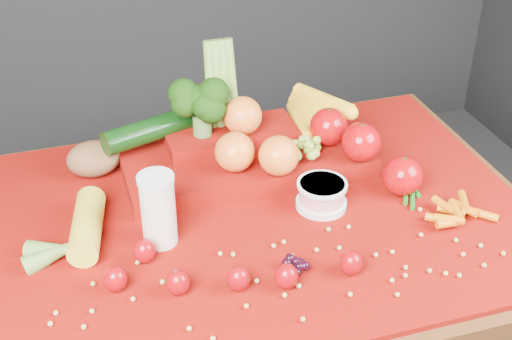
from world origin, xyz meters
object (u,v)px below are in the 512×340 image
object	(u,v)px
table	(259,254)
produce_mound	(259,145)
milk_glass	(158,207)
yogurt_bowl	(322,194)

from	to	relation	value
table	produce_mound	world-z (taller)	produce_mound
milk_glass	produce_mound	size ratio (longest dim) A/B	0.24
milk_glass	table	bearing A→B (deg)	8.82
produce_mound	yogurt_bowl	bearing A→B (deg)	-64.95
table	milk_glass	xyz separation A→B (m)	(-0.20, -0.03, 0.18)
table	milk_glass	distance (m)	0.28
yogurt_bowl	produce_mound	distance (m)	0.19
yogurt_bowl	produce_mound	bearing A→B (deg)	115.05
table	produce_mound	xyz separation A→B (m)	(0.05, 0.15, 0.17)
produce_mound	table	bearing A→B (deg)	-107.28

